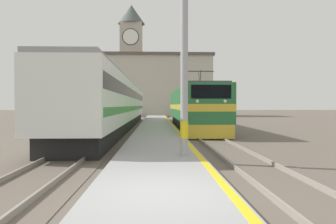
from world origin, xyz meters
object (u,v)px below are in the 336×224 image
(passenger_train, at_px, (118,104))
(catenary_mast, at_px, (187,40))
(locomotive_train, at_px, (192,108))
(clock_tower, at_px, (131,56))

(passenger_train, distance_m, catenary_mast, 18.05)
(passenger_train, height_order, catenary_mast, catenary_mast)
(locomotive_train, xyz_separation_m, passenger_train, (-6.46, 0.33, 0.35))
(passenger_train, distance_m, clock_tower, 41.09)
(catenary_mast, distance_m, clock_tower, 58.04)
(passenger_train, xyz_separation_m, catenary_mast, (4.35, -17.38, 2.13))
(locomotive_train, distance_m, passenger_train, 6.48)
(locomotive_train, distance_m, catenary_mast, 17.36)
(catenary_mast, bearing_deg, passenger_train, 104.06)
(locomotive_train, relative_size, catenary_mast, 2.45)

